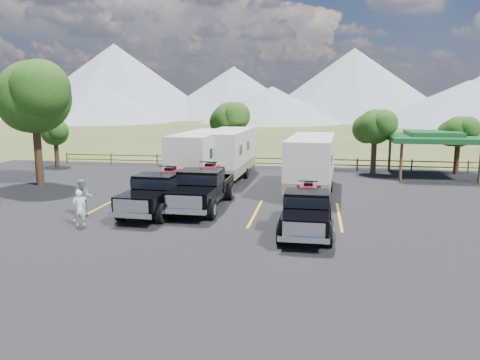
# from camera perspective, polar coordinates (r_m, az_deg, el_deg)

# --- Properties ---
(ground) EXTENTS (320.00, 320.00, 0.00)m
(ground) POSITION_cam_1_polar(r_m,az_deg,el_deg) (19.39, -5.55, -6.74)
(ground) COLOR #3F4B1F
(ground) RESTS_ON ground
(asphalt_lot) EXTENTS (44.00, 34.00, 0.04)m
(asphalt_lot) POSITION_cam_1_polar(r_m,az_deg,el_deg) (22.19, -3.58, -4.50)
(asphalt_lot) COLOR black
(asphalt_lot) RESTS_ON ground
(stall_lines) EXTENTS (12.12, 5.50, 0.01)m
(stall_lines) POSITION_cam_1_polar(r_m,az_deg,el_deg) (23.13, -3.04, -3.83)
(stall_lines) COLOR gold
(stall_lines) RESTS_ON asphalt_lot
(tree_big_nw) EXTENTS (5.54, 5.18, 7.84)m
(tree_big_nw) POSITION_cam_1_polar(r_m,az_deg,el_deg) (32.06, -23.86, 9.22)
(tree_big_nw) COLOR black
(tree_big_nw) RESTS_ON ground
(tree_ne_a) EXTENTS (3.11, 2.92, 4.76)m
(tree_ne_a) POSITION_cam_1_polar(r_m,az_deg,el_deg) (35.27, 16.09, 6.23)
(tree_ne_a) COLOR black
(tree_ne_a) RESTS_ON ground
(tree_ne_b) EXTENTS (2.77, 2.59, 4.27)m
(tree_ne_b) POSITION_cam_1_polar(r_m,az_deg,el_deg) (37.45, 25.08, 5.34)
(tree_ne_b) COLOR black
(tree_ne_b) RESTS_ON ground
(tree_north) EXTENTS (3.46, 3.24, 5.25)m
(tree_north) POSITION_cam_1_polar(r_m,az_deg,el_deg) (37.62, -1.26, 7.37)
(tree_north) COLOR black
(tree_north) RESTS_ON ground
(tree_nw_small) EXTENTS (2.59, 2.43, 3.85)m
(tree_nw_small) POSITION_cam_1_polar(r_m,az_deg,el_deg) (40.78, -21.62, 5.40)
(tree_nw_small) COLOR black
(tree_nw_small) RESTS_ON ground
(rail_fence) EXTENTS (36.12, 0.12, 1.00)m
(rail_fence) POSITION_cam_1_polar(r_m,az_deg,el_deg) (36.88, 4.78, 2.25)
(rail_fence) COLOR brown
(rail_fence) RESTS_ON ground
(pavilion) EXTENTS (6.20, 6.20, 3.22)m
(pavilion) POSITION_cam_1_polar(r_m,az_deg,el_deg) (36.00, 22.43, 4.83)
(pavilion) COLOR brown
(pavilion) RESTS_ON ground
(mountain_range) EXTENTS (209.00, 71.00, 20.00)m
(mountain_range) POSITION_cam_1_polar(r_m,az_deg,el_deg) (124.56, 3.54, 11.07)
(mountain_range) COLOR gray
(mountain_range) RESTS_ON ground
(rig_left) EXTENTS (2.47, 6.37, 2.10)m
(rig_left) POSITION_cam_1_polar(r_m,az_deg,el_deg) (23.29, -9.90, -1.34)
(rig_left) COLOR black
(rig_left) RESTS_ON asphalt_lot
(rig_center) EXTENTS (2.41, 6.64, 2.21)m
(rig_center) POSITION_cam_1_polar(r_m,az_deg,el_deg) (23.75, -4.63, -0.87)
(rig_center) COLOR black
(rig_center) RESTS_ON asphalt_lot
(rig_right) EXTENTS (2.15, 5.89, 1.96)m
(rig_right) POSITION_cam_1_polar(r_m,az_deg,el_deg) (19.71, 8.14, -3.56)
(rig_right) COLOR black
(rig_right) RESTS_ON asphalt_lot
(trailer_left) EXTENTS (2.93, 9.56, 3.31)m
(trailer_left) POSITION_cam_1_polar(r_m,az_deg,el_deg) (30.62, -4.66, 2.86)
(trailer_left) COLOR silver
(trailer_left) RESTS_ON asphalt_lot
(trailer_center) EXTENTS (2.71, 9.62, 3.34)m
(trailer_center) POSITION_cam_1_polar(r_m,az_deg,el_deg) (32.16, -1.42, 3.26)
(trailer_center) COLOR silver
(trailer_center) RESTS_ON asphalt_lot
(trailer_right) EXTENTS (2.93, 9.51, 3.29)m
(trailer_right) POSITION_cam_1_polar(r_m,az_deg,el_deg) (27.77, 8.66, 2.02)
(trailer_right) COLOR silver
(trailer_right) RESTS_ON asphalt_lot
(person_a) EXTENTS (0.67, 0.53, 1.61)m
(person_a) POSITION_cam_1_polar(r_m,az_deg,el_deg) (21.46, -18.99, -3.27)
(person_a) COLOR silver
(person_a) RESTS_ON asphalt_lot
(person_b) EXTENTS (1.04, 0.94, 1.74)m
(person_b) POSITION_cam_1_polar(r_m,az_deg,el_deg) (23.30, -18.58, -2.06)
(person_b) COLOR gray
(person_b) RESTS_ON asphalt_lot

